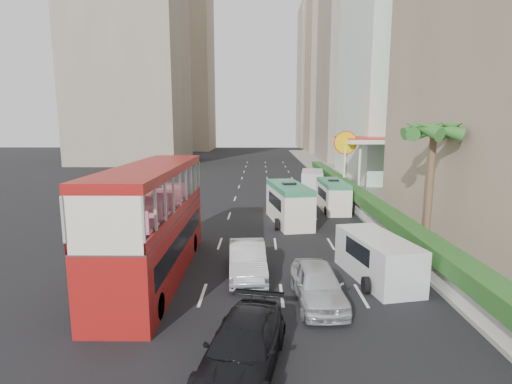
{
  "coord_description": "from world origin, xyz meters",
  "views": [
    {
      "loc": [
        -1.27,
        -17.14,
        6.82
      ],
      "look_at": [
        -1.5,
        4.0,
        3.2
      ],
      "focal_mm": 28.0,
      "sensor_mm": 36.0,
      "label": 1
    }
  ],
  "objects_px": {
    "shell_station": "(372,165)",
    "car_silver_lane_a": "(247,276)",
    "panel_van_far": "(312,181)",
    "panel_van_near": "(377,258)",
    "minibus_far": "(333,196)",
    "car_silver_lane_b": "(317,302)",
    "palm_tree": "(430,189)",
    "double_decker_bus": "(154,222)",
    "car_black": "(243,370)",
    "minibus_near": "(289,204)",
    "van_asset": "(288,214)"
  },
  "relations": [
    {
      "from": "van_asset",
      "to": "shell_station",
      "type": "relative_size",
      "value": 0.57
    },
    {
      "from": "panel_van_near",
      "to": "palm_tree",
      "type": "distance_m",
      "value": 6.22
    },
    {
      "from": "car_silver_lane_a",
      "to": "car_silver_lane_b",
      "type": "xyz_separation_m",
      "value": [
        2.79,
        -2.73,
        0.0
      ]
    },
    {
      "from": "minibus_far",
      "to": "panel_van_near",
      "type": "xyz_separation_m",
      "value": [
        -0.62,
        -14.4,
        -0.21
      ]
    },
    {
      "from": "panel_van_far",
      "to": "double_decker_bus",
      "type": "bearing_deg",
      "value": -105.84
    },
    {
      "from": "shell_station",
      "to": "car_silver_lane_a",
      "type": "bearing_deg",
      "value": -117.36
    },
    {
      "from": "car_silver_lane_b",
      "to": "panel_van_far",
      "type": "bearing_deg",
      "value": 79.93
    },
    {
      "from": "van_asset",
      "to": "car_silver_lane_a",
      "type": "bearing_deg",
      "value": -90.35
    },
    {
      "from": "panel_van_far",
      "to": "shell_station",
      "type": "height_order",
      "value": "shell_station"
    },
    {
      "from": "car_black",
      "to": "palm_tree",
      "type": "height_order",
      "value": "palm_tree"
    },
    {
      "from": "car_silver_lane_b",
      "to": "palm_tree",
      "type": "distance_m",
      "value": 10.12
    },
    {
      "from": "car_silver_lane_a",
      "to": "minibus_near",
      "type": "height_order",
      "value": "minibus_near"
    },
    {
      "from": "car_silver_lane_b",
      "to": "palm_tree",
      "type": "bearing_deg",
      "value": 40.8
    },
    {
      "from": "car_silver_lane_a",
      "to": "minibus_far",
      "type": "relative_size",
      "value": 0.87
    },
    {
      "from": "minibus_near",
      "to": "minibus_far",
      "type": "distance_m",
      "value": 5.62
    },
    {
      "from": "double_decker_bus",
      "to": "van_asset",
      "type": "distance_m",
      "value": 14.78
    },
    {
      "from": "minibus_far",
      "to": "panel_van_near",
      "type": "relative_size",
      "value": 1.09
    },
    {
      "from": "minibus_near",
      "to": "shell_station",
      "type": "xyz_separation_m",
      "value": [
        9.28,
        12.93,
        1.41
      ]
    },
    {
      "from": "panel_van_near",
      "to": "palm_tree",
      "type": "height_order",
      "value": "palm_tree"
    },
    {
      "from": "double_decker_bus",
      "to": "panel_van_far",
      "type": "xyz_separation_m",
      "value": [
        10.04,
        23.24,
        -1.49
      ]
    },
    {
      "from": "car_black",
      "to": "car_silver_lane_a",
      "type": "bearing_deg",
      "value": 101.79
    },
    {
      "from": "double_decker_bus",
      "to": "car_silver_lane_a",
      "type": "height_order",
      "value": "double_decker_bus"
    },
    {
      "from": "minibus_far",
      "to": "van_asset",
      "type": "bearing_deg",
      "value": -161.74
    },
    {
      "from": "car_silver_lane_b",
      "to": "minibus_far",
      "type": "relative_size",
      "value": 0.83
    },
    {
      "from": "double_decker_bus",
      "to": "minibus_near",
      "type": "relative_size",
      "value": 1.81
    },
    {
      "from": "van_asset",
      "to": "car_silver_lane_b",
      "type": "bearing_deg",
      "value": -78.06
    },
    {
      "from": "palm_tree",
      "to": "panel_van_near",
      "type": "bearing_deg",
      "value": -132.83
    },
    {
      "from": "minibus_far",
      "to": "palm_tree",
      "type": "relative_size",
      "value": 0.83
    },
    {
      "from": "car_silver_lane_b",
      "to": "palm_tree",
      "type": "xyz_separation_m",
      "value": [
        6.86,
        6.63,
        3.38
      ]
    },
    {
      "from": "car_silver_lane_b",
      "to": "minibus_far",
      "type": "distance_m",
      "value": 17.25
    },
    {
      "from": "car_silver_lane_b",
      "to": "double_decker_bus",
      "type": "bearing_deg",
      "value": 155.99
    },
    {
      "from": "double_decker_bus",
      "to": "shell_station",
      "type": "relative_size",
      "value": 1.38
    },
    {
      "from": "shell_station",
      "to": "double_decker_bus",
      "type": "bearing_deg",
      "value": -124.82
    },
    {
      "from": "car_silver_lane_a",
      "to": "shell_station",
      "type": "height_order",
      "value": "shell_station"
    },
    {
      "from": "panel_van_far",
      "to": "van_asset",
      "type": "bearing_deg",
      "value": -99.56
    },
    {
      "from": "minibus_near",
      "to": "panel_van_far",
      "type": "bearing_deg",
      "value": 65.92
    },
    {
      "from": "van_asset",
      "to": "double_decker_bus",
      "type": "bearing_deg",
      "value": -106.46
    },
    {
      "from": "car_silver_lane_b",
      "to": "shell_station",
      "type": "xyz_separation_m",
      "value": [
        9.06,
        25.63,
        2.75
      ]
    },
    {
      "from": "panel_van_far",
      "to": "shell_station",
      "type": "bearing_deg",
      "value": 5.18
    },
    {
      "from": "panel_van_near",
      "to": "palm_tree",
      "type": "bearing_deg",
      "value": 35.25
    },
    {
      "from": "minibus_far",
      "to": "palm_tree",
      "type": "distance_m",
      "value": 10.94
    },
    {
      "from": "car_silver_lane_a",
      "to": "panel_van_near",
      "type": "height_order",
      "value": "panel_van_near"
    },
    {
      "from": "panel_van_far",
      "to": "panel_van_near",
      "type": "bearing_deg",
      "value": -82.81
    },
    {
      "from": "panel_van_near",
      "to": "shell_station",
      "type": "relative_size",
      "value": 0.6
    },
    {
      "from": "van_asset",
      "to": "minibus_far",
      "type": "xyz_separation_m",
      "value": [
        3.67,
        1.34,
        1.17
      ]
    },
    {
      "from": "double_decker_bus",
      "to": "car_silver_lane_a",
      "type": "relative_size",
      "value": 2.4
    },
    {
      "from": "van_asset",
      "to": "minibus_near",
      "type": "xyz_separation_m",
      "value": [
        -0.13,
        -2.79,
        1.34
      ]
    },
    {
      "from": "panel_van_near",
      "to": "panel_van_far",
      "type": "distance_m",
      "value": 23.45
    },
    {
      "from": "panel_van_far",
      "to": "minibus_far",
      "type": "bearing_deg",
      "value": -79.44
    },
    {
      "from": "double_decker_bus",
      "to": "car_silver_lane_b",
      "type": "height_order",
      "value": "double_decker_bus"
    }
  ]
}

